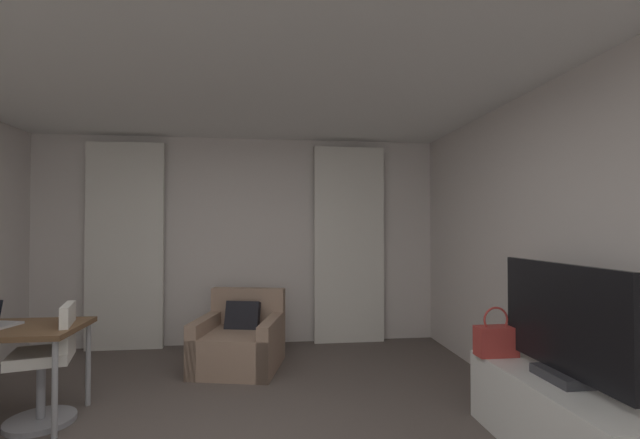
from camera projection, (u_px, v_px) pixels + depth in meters
wall_window at (241, 241)px, 5.45m from camera, size 5.12×0.06×2.60m
wall_right at (610, 254)px, 2.74m from camera, size 0.06×6.12×2.60m
ceiling at (208, 26)px, 2.47m from camera, size 5.12×6.12×0.06m
curtain_left_panel at (125, 245)px, 5.15m from camera, size 0.90×0.06×2.50m
curtain_right_panel at (349, 244)px, 5.48m from camera, size 0.90×0.06×2.50m
armchair at (240, 342)px, 4.48m from camera, size 0.99×1.02×0.78m
desk_chair at (47, 370)px, 3.22m from camera, size 0.49×0.49×0.88m
tv_console at (561, 421)px, 2.68m from camera, size 0.52×1.40×0.50m
tv_flatscreen at (561, 324)px, 2.69m from camera, size 0.20×1.13×0.74m
handbag_primary at (496, 340)px, 3.20m from camera, size 0.30×0.14×0.37m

